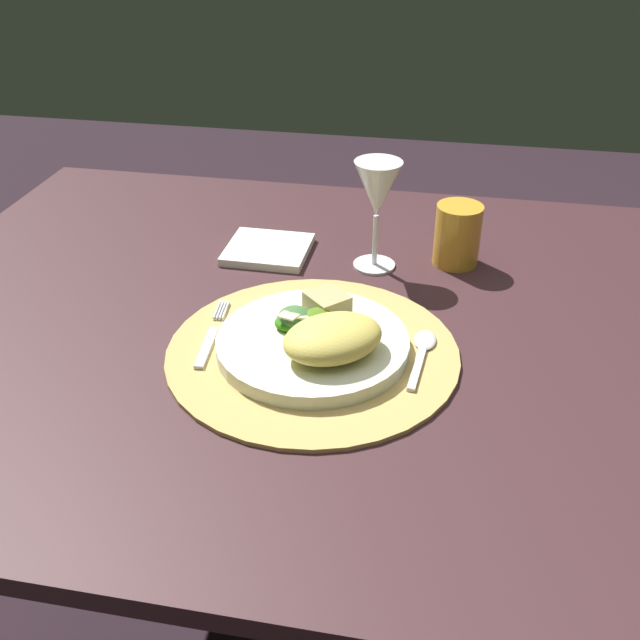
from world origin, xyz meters
TOP-DOWN VIEW (x-y plane):
  - dining_table at (0.00, 0.00)m, footprint 1.38×0.95m
  - placemat at (-0.06, -0.09)m, footprint 0.37×0.37m
  - dinner_plate at (-0.06, -0.09)m, footprint 0.24×0.24m
  - pasta_serving at (-0.03, -0.12)m, footprint 0.16×0.15m
  - salad_greens at (-0.08, -0.06)m, footprint 0.09×0.06m
  - bread_piece at (-0.06, -0.02)m, footprint 0.07×0.07m
  - fork at (-0.20, -0.08)m, footprint 0.03×0.16m
  - spoon at (0.07, -0.06)m, footprint 0.03×0.13m
  - napkin at (-0.19, 0.18)m, footprint 0.13×0.12m
  - wine_glass at (-0.02, 0.16)m, footprint 0.07×0.07m
  - amber_tumbler at (0.11, 0.20)m, footprint 0.07×0.07m

SIDE VIEW (x-z plane):
  - dining_table at x=0.00m, z-range 0.21..0.94m
  - placemat at x=-0.06m, z-range 0.73..0.74m
  - napkin at x=-0.19m, z-range 0.73..0.74m
  - fork at x=-0.20m, z-range 0.74..0.74m
  - spoon at x=0.07m, z-range 0.74..0.74m
  - dinner_plate at x=-0.06m, z-range 0.74..0.76m
  - salad_greens at x=-0.08m, z-range 0.76..0.78m
  - bread_piece at x=-0.06m, z-range 0.76..0.78m
  - pasta_serving at x=-0.03m, z-range 0.76..0.80m
  - amber_tumbler at x=0.11m, z-range 0.73..0.83m
  - wine_glass at x=-0.02m, z-range 0.77..0.94m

